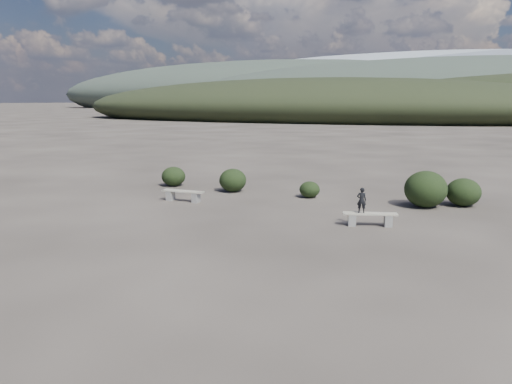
% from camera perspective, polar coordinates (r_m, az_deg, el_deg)
% --- Properties ---
extents(ground, '(1200.00, 1200.00, 0.00)m').
position_cam_1_polar(ground, '(14.09, -6.51, -6.73)').
color(ground, '#322C27').
rests_on(ground, ground).
extents(bench_left, '(1.82, 0.45, 0.45)m').
position_cam_1_polar(bench_left, '(20.90, -8.34, -0.33)').
color(bench_left, gray).
rests_on(bench_left, ground).
extents(bench_right, '(1.81, 0.88, 0.45)m').
position_cam_1_polar(bench_right, '(17.08, 12.90, -2.93)').
color(bench_right, gray).
rests_on(bench_right, ground).
extents(seated_person, '(0.36, 0.28, 0.86)m').
position_cam_1_polar(seated_person, '(16.92, 11.98, -0.92)').
color(seated_person, black).
rests_on(seated_person, bench_right).
extents(shrub_a, '(1.16, 1.16, 0.95)m').
position_cam_1_polar(shrub_a, '(24.70, -9.41, 1.77)').
color(shrub_a, black).
rests_on(shrub_a, ground).
extents(shrub_b, '(1.24, 1.24, 1.06)m').
position_cam_1_polar(shrub_b, '(22.86, -2.67, 1.35)').
color(shrub_b, black).
rests_on(shrub_b, ground).
extents(shrub_c, '(0.88, 0.88, 0.70)m').
position_cam_1_polar(shrub_c, '(21.60, 6.15, 0.29)').
color(shrub_c, black).
rests_on(shrub_c, ground).
extents(shrub_d, '(1.64, 1.64, 1.44)m').
position_cam_1_polar(shrub_d, '(20.58, 18.83, 0.31)').
color(shrub_d, black).
rests_on(shrub_d, ground).
extents(shrub_e, '(1.33, 1.33, 1.11)m').
position_cam_1_polar(shrub_e, '(21.37, 22.63, -0.02)').
color(shrub_e, black).
rests_on(shrub_e, ground).
extents(mountain_ridges, '(500.00, 400.00, 56.00)m').
position_cam_1_polar(mountain_ridges, '(351.06, 21.40, 10.85)').
color(mountain_ridges, black).
rests_on(mountain_ridges, ground).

